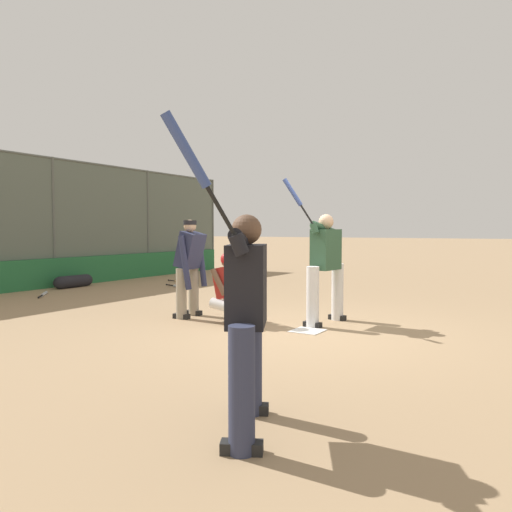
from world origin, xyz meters
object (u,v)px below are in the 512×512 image
Objects in this scene: batter_on_deck at (246,314)px; spare_bat_by_padding at (178,286)px; batter_at_plate at (325,264)px; umpire_home at (190,265)px; spare_bat_near_backstop at (179,281)px; equipment_bag_dugout_side at (73,281)px; catcher_behind_plate at (232,287)px; spare_bat_third_base_side at (44,294)px.

batter_on_deck is 9.23m from spare_bat_by_padding.
spare_bat_by_padding is at bearing -109.61° from batter_at_plate.
batter_on_deck reaches higher than umpire_home.
spare_bat_near_backstop is (-7.60, -7.06, -0.83)m from batter_on_deck.
catcher_behind_plate is at bearing 72.69° from equipment_bag_dugout_side.
spare_bat_third_base_side is at bearing -81.42° from batter_at_plate.
spare_bat_near_backstop and spare_bat_by_padding have the same top height.
umpire_home is at bearing -33.95° from spare_bat_near_backstop.
batter_on_deck is (3.51, 3.36, -0.01)m from umpire_home.
spare_bat_near_backstop is 0.97× the size of spare_bat_by_padding.
spare_bat_third_base_side is at bearing 28.05° from equipment_bag_dugout_side.
umpire_home is 2.03× the size of spare_bat_near_backstop.
umpire_home is (0.66, -2.16, -0.06)m from batter_at_plate.
batter_at_plate is at bearing 168.96° from batter_on_deck.
batter_on_deck is at bearing -31.50° from spare_bat_by_padding.
batter_at_plate is 2.02× the size of catcher_behind_plate.
umpire_home is 4.86m from batter_on_deck.
spare_bat_by_padding is (-3.28, -3.88, -0.54)m from catcher_behind_plate.
spare_bat_third_base_side is (0.23, -6.65, -0.90)m from batter_at_plate.
equipment_bag_dugout_side is (-1.38, -0.74, 0.12)m from spare_bat_third_base_side.
catcher_behind_plate is (0.77, -1.23, -0.35)m from batter_at_plate.
umpire_home is at bearing 70.96° from equipment_bag_dugout_side.
spare_bat_near_backstop is 0.71× the size of equipment_bag_dugout_side.
batter_at_plate is 6.71m from spare_bat_third_base_side.
spare_bat_by_padding is at bearing 121.03° from equipment_bag_dugout_side.
umpire_home is at bearing -66.56° from batter_at_plate.
batter_at_plate reaches higher than spare_bat_by_padding.
batter_at_plate reaches higher than spare_bat_third_base_side.
spare_bat_by_padding is (0.92, 0.75, 0.00)m from spare_bat_near_backstop.
equipment_bag_dugout_side reaches higher than spare_bat_near_backstop.
spare_bat_third_base_side is 0.59× the size of equipment_bag_dugout_side.
spare_bat_by_padding is 0.74× the size of equipment_bag_dugout_side.
spare_bat_near_backstop is at bearing 144.22° from spare_bat_by_padding.
spare_bat_near_backstop is at bearing -134.10° from catcher_behind_plate.
batter_on_deck is at bearing 22.67° from batter_at_plate.
umpire_home reaches higher than spare_bat_near_backstop.
batter_at_plate is 3.37× the size of spare_bat_third_base_side.
umpire_home is 5.57m from equipment_bag_dugout_side.
equipment_bag_dugout_side is at bearing -109.17° from catcher_behind_plate.
batter_at_plate is 2.70× the size of spare_bat_by_padding.
spare_bat_third_base_side is (3.67, -0.79, 0.00)m from spare_bat_near_backstop.
equipment_bag_dugout_side is at bearing -16.19° from spare_bat_third_base_side.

